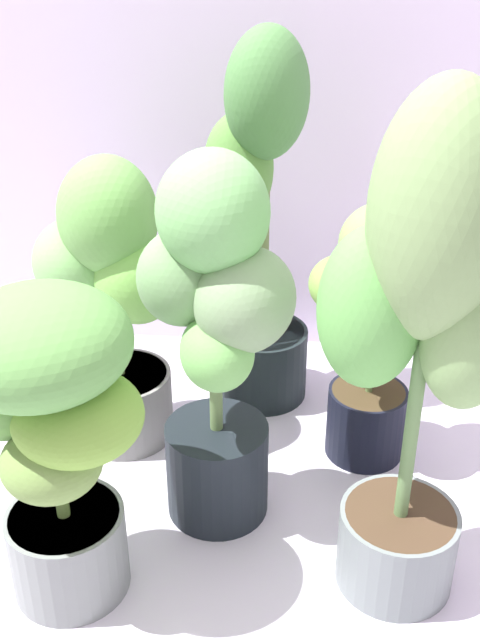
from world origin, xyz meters
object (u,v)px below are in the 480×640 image
at_px(potted_plant_front_left, 48,420).
at_px(potted_plant_back_left, 112,291).
at_px(potted_plant_back_right, 375,326).
at_px(potted_plant_center, 216,332).
at_px(potted_plant_front_right, 419,328).
at_px(potted_plant_back_center, 258,220).

bearing_deg(potted_plant_front_left, potted_plant_back_left, 90.02).
distance_m(potted_plant_back_left, potted_plant_back_right, 0.60).
relative_size(potted_plant_center, potted_plant_back_left, 1.13).
height_order(potted_plant_front_right, potted_plant_back_right, potted_plant_front_right).
bearing_deg(potted_plant_front_right, potted_plant_back_center, 115.08).
height_order(potted_plant_front_right, potted_plant_back_left, potted_plant_front_right).
distance_m(potted_plant_center, potted_plant_back_right, 0.41).
xyz_separation_m(potted_plant_center, potted_plant_front_left, (-0.27, -0.24, -0.05)).
xyz_separation_m(potted_plant_back_center, potted_plant_front_left, (-0.32, -0.71, -0.10)).
xyz_separation_m(potted_plant_front_right, potted_plant_back_center, (-0.30, 0.64, -0.07)).
xyz_separation_m(potted_plant_center, potted_plant_back_center, (0.06, 0.47, 0.05)).
distance_m(potted_plant_center, potted_plant_back_center, 0.48).
distance_m(potted_plant_front_right, potted_plant_back_right, 0.45).
bearing_deg(potted_plant_front_left, potted_plant_back_center, 65.46).
relative_size(potted_plant_center, potted_plant_back_right, 1.27).
height_order(potted_plant_front_right, potted_plant_center, potted_plant_front_right).
distance_m(potted_plant_center, potted_plant_back_left, 0.38).
bearing_deg(potted_plant_front_left, potted_plant_back_right, 37.71).
distance_m(potted_plant_front_right, potted_plant_back_center, 0.71).
bearing_deg(potted_plant_center, potted_plant_back_center, 83.33).
xyz_separation_m(potted_plant_front_right, potted_plant_front_left, (-0.62, -0.07, -0.17)).
height_order(potted_plant_center, potted_plant_back_right, potted_plant_center).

